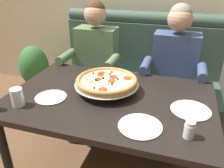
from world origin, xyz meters
TOP-DOWN VIEW (x-y plane):
  - booth_bench at (0.00, 0.93)m, footprint 1.70×0.78m
  - dining_table at (0.00, 0.00)m, footprint 1.39×0.91m
  - diner_left at (-0.38, 0.66)m, footprint 0.54×0.64m
  - diner_right at (0.38, 0.66)m, footprint 0.54×0.64m
  - pizza at (-0.05, 0.07)m, footprint 0.45×0.45m
  - shaker_parmesan at (0.52, -0.28)m, footprint 0.06×0.06m
  - plate_near_left at (0.53, -0.02)m, footprint 0.24×0.24m
  - plate_near_right at (0.26, -0.27)m, footprint 0.25×0.25m
  - plate_far_side at (-0.38, -0.13)m, footprint 0.21×0.21m
  - drinking_glass at (-0.52, -0.28)m, footprint 0.08×0.08m
  - potted_plant at (-1.30, 0.95)m, footprint 0.36×0.36m

SIDE VIEW (x-z plane):
  - potted_plant at x=-1.30m, z-range 0.04..0.74m
  - booth_bench at x=0.00m, z-range -0.17..0.96m
  - dining_table at x=0.00m, z-range 0.29..1.02m
  - diner_left at x=-0.38m, z-range 0.07..1.35m
  - diner_right at x=0.38m, z-range 0.07..1.35m
  - plate_near_right at x=0.26m, z-range 0.74..0.76m
  - plate_near_left at x=0.53m, z-range 0.74..0.76m
  - plate_far_side at x=-0.38m, z-range 0.74..0.76m
  - shaker_parmesan at x=0.52m, z-range 0.73..0.82m
  - drinking_glass at x=-0.52m, z-range 0.73..0.85m
  - pizza at x=-0.05m, z-range 0.76..0.87m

